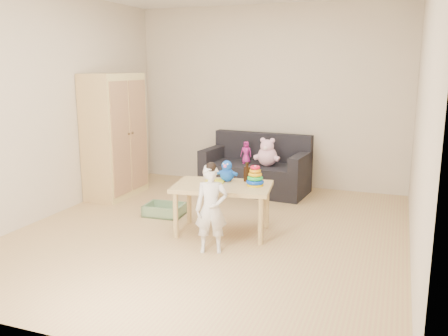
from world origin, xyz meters
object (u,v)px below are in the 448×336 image
at_px(sofa, 255,178).
at_px(toddler, 211,210).
at_px(wardrobe, 115,136).
at_px(play_table, 223,209).

xyz_separation_m(sofa, toddler, (0.25, -2.26, 0.21)).
bearing_deg(wardrobe, sofa, 25.83).
height_order(sofa, toddler, toddler).
height_order(wardrobe, sofa, wardrobe).
height_order(wardrobe, toddler, wardrobe).
relative_size(play_table, toddler, 1.21).
bearing_deg(wardrobe, toddler, -35.91).
distance_m(wardrobe, play_table, 2.17).
distance_m(sofa, play_table, 1.75).
relative_size(sofa, play_table, 1.44).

